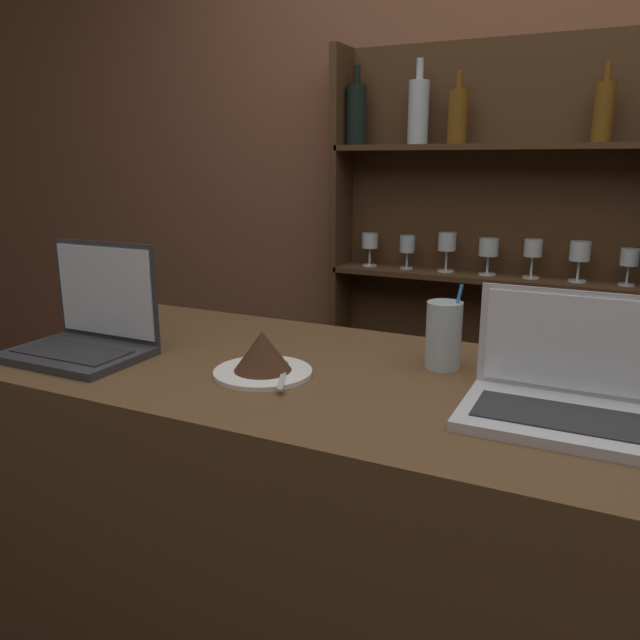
{
  "coord_description": "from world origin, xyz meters",
  "views": [
    {
      "loc": [
        0.32,
        -0.79,
        1.4
      ],
      "look_at": [
        -0.25,
        0.38,
        1.07
      ],
      "focal_mm": 35.0,
      "sensor_mm": 36.0,
      "label": 1
    }
  ],
  "objects_px": {
    "laptop_near": "(88,329)",
    "water_glass": "(445,335)",
    "laptop_far": "(570,393)",
    "cake_plate": "(263,356)"
  },
  "relations": [
    {
      "from": "cake_plate",
      "to": "water_glass",
      "type": "relative_size",
      "value": 1.12
    },
    {
      "from": "laptop_far",
      "to": "water_glass",
      "type": "height_order",
      "value": "laptop_far"
    },
    {
      "from": "laptop_near",
      "to": "cake_plate",
      "type": "height_order",
      "value": "laptop_near"
    },
    {
      "from": "laptop_near",
      "to": "laptop_far",
      "type": "relative_size",
      "value": 0.87
    },
    {
      "from": "laptop_far",
      "to": "water_glass",
      "type": "relative_size",
      "value": 1.88
    },
    {
      "from": "laptop_far",
      "to": "laptop_near",
      "type": "bearing_deg",
      "value": -175.26
    },
    {
      "from": "laptop_near",
      "to": "water_glass",
      "type": "bearing_deg",
      "value": 18.51
    },
    {
      "from": "laptop_near",
      "to": "water_glass",
      "type": "distance_m",
      "value": 0.81
    },
    {
      "from": "laptop_far",
      "to": "cake_plate",
      "type": "bearing_deg",
      "value": -176.23
    },
    {
      "from": "laptop_far",
      "to": "water_glass",
      "type": "xyz_separation_m",
      "value": [
        -0.26,
        0.17,
        0.03
      ]
    }
  ]
}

